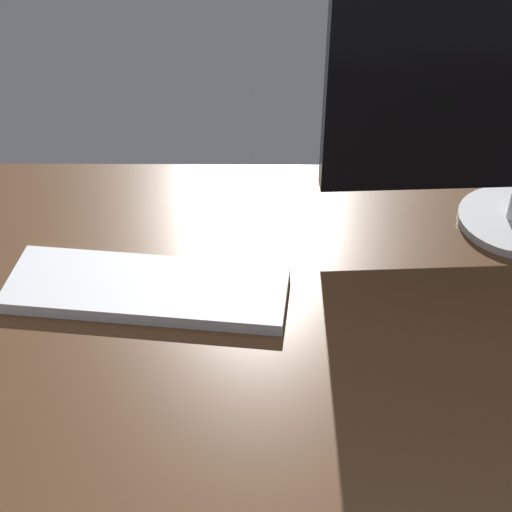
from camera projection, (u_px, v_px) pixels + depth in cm
name	position (u px, v px, depth cm)	size (l,w,h in cm)	color
desk	(309.00, 342.00, 98.39)	(140.00, 84.00, 2.00)	#4C301C
keyboard	(147.00, 288.00, 103.80)	(37.80, 12.61, 1.80)	silver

